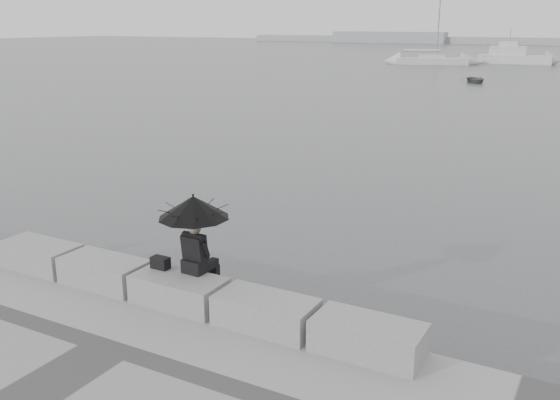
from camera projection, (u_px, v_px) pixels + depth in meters
The scene contains 11 objects.
ground at pixel (197, 320), 11.13m from camera, with size 360.00×360.00×0.00m, color #474A4C.
stone_block_far_left at pixel (40, 256), 12.12m from camera, with size 1.60×0.80×0.50m, color gray.
stone_block_left at pixel (105, 272), 11.33m from camera, with size 1.60×0.80×0.50m, color gray.
stone_block_centre at pixel (179, 291), 10.54m from camera, with size 1.60×0.80×0.50m, color gray.
stone_block_right at pixel (266, 312), 9.75m from camera, with size 1.60×0.80×0.50m, color gray.
stone_block_far_right at pixel (368, 338), 8.96m from camera, with size 1.60×0.80×0.50m, color gray.
seated_person at pixel (193, 216), 10.41m from camera, with size 1.21×1.21×1.39m.
bag at pixel (160, 263), 10.82m from camera, with size 0.32×0.18×0.21m, color black.
sailboat_left at pixel (432, 60), 78.71m from camera, with size 9.13×5.25×12.90m.
motor_cruiser at pixel (516, 57), 79.79m from camera, with size 9.00×2.89×4.50m.
dinghy at pixel (476, 80), 55.05m from camera, with size 3.04×1.29×0.51m, color slate.
Camera 1 is at (6.19, -8.13, 5.12)m, focal length 40.00 mm.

